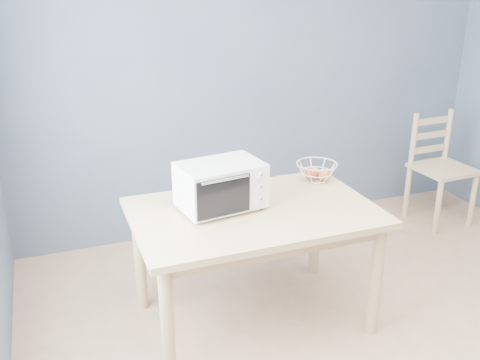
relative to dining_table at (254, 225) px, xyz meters
name	(u,v)px	position (x,y,z in m)	size (l,w,h in m)	color
room	(466,156)	(0.59, -0.93, 0.65)	(4.01, 4.51, 2.61)	tan
dining_table	(254,225)	(0.00, 0.00, 0.00)	(1.40, 0.90, 0.75)	tan
toaster_oven	(218,186)	(-0.19, 0.08, 0.25)	(0.51, 0.40, 0.28)	white
fruit_basket	(316,172)	(0.55, 0.28, 0.16)	(0.31, 0.31, 0.12)	silver
dining_chair	(439,170)	(2.02, 0.79, -0.19)	(0.46, 0.46, 0.94)	tan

